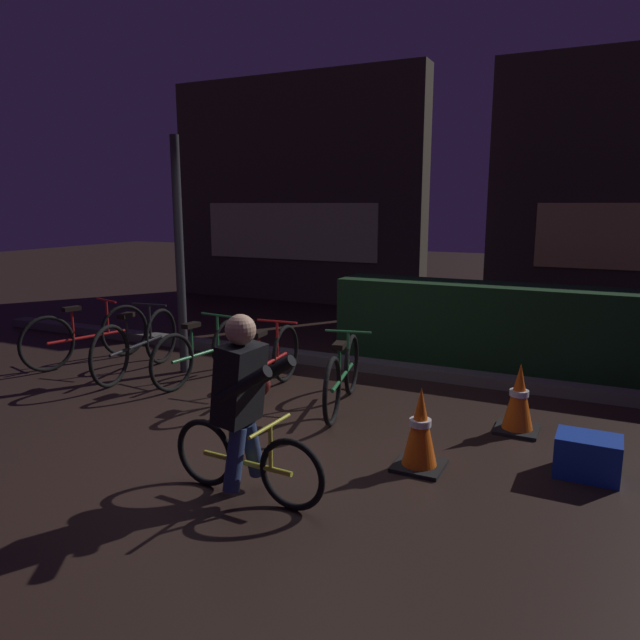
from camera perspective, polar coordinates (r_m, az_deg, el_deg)
The scene contains 14 objects.
ground_plane at distance 5.20m, azimuth -4.96°, elevation -10.76°, with size 40.00×40.00×0.00m, color black.
sidewalk_curb at distance 7.06m, azimuth 4.22°, elevation -4.31°, with size 12.00×0.24×0.12m, color #56544F.
hedge_row at distance 7.41m, azimuth 19.98°, elevation -0.77°, with size 4.80×0.70×0.99m, color #19381C.
storefront_left at distance 12.07m, azimuth -2.42°, elevation 12.27°, with size 5.34×0.54×4.38m.
street_post at distance 6.91m, azimuth -13.36°, elevation 5.87°, with size 0.10×0.10×2.67m, color #2D2D33.
parked_bike_leftmost at distance 7.79m, azimuth -21.47°, elevation -1.42°, with size 0.55×1.61×0.76m.
parked_bike_left_mid at distance 7.10m, azimuth -17.19°, elevation -2.24°, with size 0.46×1.68×0.78m.
parked_bike_center_left at distance 6.68m, azimuth -11.23°, elevation -3.04°, with size 0.46×1.54×0.71m.
parked_bike_center_right at distance 6.12m, azimuth -5.17°, elevation -4.11°, with size 0.46×1.58×0.73m.
parked_bike_right_mid at distance 5.68m, azimuth 2.19°, elevation -5.33°, with size 0.46×1.51×0.71m.
traffic_cone_near at distance 4.50m, azimuth 9.62°, elevation -10.35°, with size 0.36×0.36×0.62m.
traffic_cone_far at distance 5.39m, azimuth 18.58°, elevation -7.22°, with size 0.36×0.36×0.60m.
blue_crate at distance 4.78m, azimuth 24.36°, elevation -11.84°, with size 0.44×0.32×0.30m, color #193DB7.
cyclist at distance 3.96m, azimuth -7.31°, elevation -8.19°, with size 1.19×0.53×1.25m.
Camera 1 is at (2.49, -4.13, 1.93)m, focal length 33.25 mm.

